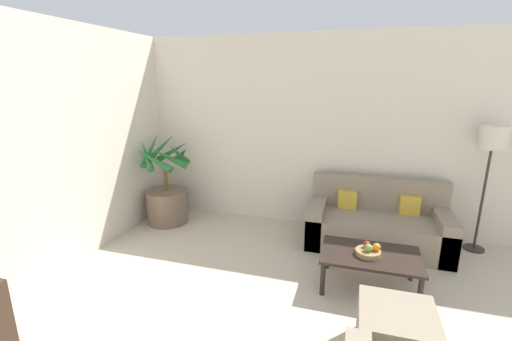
# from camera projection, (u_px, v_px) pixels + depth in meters

# --- Properties ---
(wall_back) EXTENTS (8.60, 0.06, 2.70)m
(wall_back) POSITION_uv_depth(u_px,v_px,m) (394.00, 137.00, 4.52)
(wall_back) COLOR beige
(wall_back) RESTS_ON ground_plane
(potted_palm) EXTENTS (0.82, 0.82, 1.33)m
(potted_palm) POSITION_uv_depth(u_px,v_px,m) (167.00, 195.00, 5.07)
(potted_palm) COLOR brown
(potted_palm) RESTS_ON ground_plane
(sofa_loveseat) EXTENTS (1.72, 0.81, 0.83)m
(sofa_loveseat) POSITION_uv_depth(u_px,v_px,m) (377.00, 225.00, 4.40)
(sofa_loveseat) COLOR gray
(sofa_loveseat) RESTS_ON ground_plane
(floor_lamp) EXTENTS (0.30, 0.30, 1.57)m
(floor_lamp) POSITION_uv_depth(u_px,v_px,m) (492.00, 146.00, 3.99)
(floor_lamp) COLOR #2D2823
(floor_lamp) RESTS_ON ground_plane
(coffee_table) EXTENTS (0.97, 0.62, 0.38)m
(coffee_table) POSITION_uv_depth(u_px,v_px,m) (370.00, 258.00, 3.46)
(coffee_table) COLOR black
(coffee_table) RESTS_ON ground_plane
(fruit_bowl) EXTENTS (0.25, 0.25, 0.05)m
(fruit_bowl) POSITION_uv_depth(u_px,v_px,m) (368.00, 252.00, 3.43)
(fruit_bowl) COLOR #997A4C
(fruit_bowl) RESTS_ON coffee_table
(apple_red) EXTENTS (0.07, 0.07, 0.07)m
(apple_red) POSITION_uv_depth(u_px,v_px,m) (367.00, 244.00, 3.47)
(apple_red) COLOR red
(apple_red) RESTS_ON fruit_bowl
(apple_green) EXTENTS (0.08, 0.08, 0.08)m
(apple_green) POSITION_uv_depth(u_px,v_px,m) (368.00, 248.00, 3.39)
(apple_green) COLOR olive
(apple_green) RESTS_ON fruit_bowl
(orange_fruit) EXTENTS (0.08, 0.08, 0.08)m
(orange_fruit) POSITION_uv_depth(u_px,v_px,m) (377.00, 247.00, 3.40)
(orange_fruit) COLOR orange
(orange_fruit) RESTS_ON fruit_bowl
(ottoman) EXTENTS (0.56, 0.56, 0.42)m
(ottoman) POSITION_uv_depth(u_px,v_px,m) (396.00, 335.00, 2.59)
(ottoman) COLOR gray
(ottoman) RESTS_ON ground_plane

